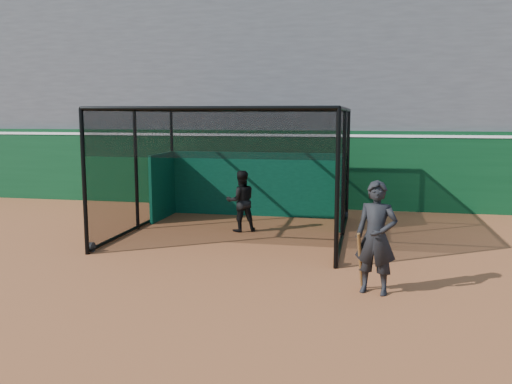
# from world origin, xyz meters

# --- Properties ---
(ground) EXTENTS (120.00, 120.00, 0.00)m
(ground) POSITION_xyz_m (0.00, 0.00, 0.00)
(ground) COLOR brown
(ground) RESTS_ON ground
(outfield_wall) EXTENTS (50.00, 0.50, 2.50)m
(outfield_wall) POSITION_xyz_m (0.00, 8.50, 1.29)
(outfield_wall) COLOR #0A3719
(outfield_wall) RESTS_ON ground
(grandstand) EXTENTS (50.00, 7.85, 8.95)m
(grandstand) POSITION_xyz_m (0.00, 12.27, 4.48)
(grandstand) COLOR #4C4C4F
(grandstand) RESTS_ON ground
(batting_cage) EXTENTS (5.44, 5.40, 3.13)m
(batting_cage) POSITION_xyz_m (0.08, 4.17, 1.56)
(batting_cage) COLOR black
(batting_cage) RESTS_ON ground
(batter) EXTENTS (0.95, 0.87, 1.58)m
(batter) POSITION_xyz_m (0.13, 4.47, 0.79)
(batter) COLOR black
(batter) RESTS_ON ground
(on_deck_player) EXTENTS (0.79, 0.61, 1.92)m
(on_deck_player) POSITION_xyz_m (3.48, 0.12, 0.96)
(on_deck_player) COLOR black
(on_deck_player) RESTS_ON ground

